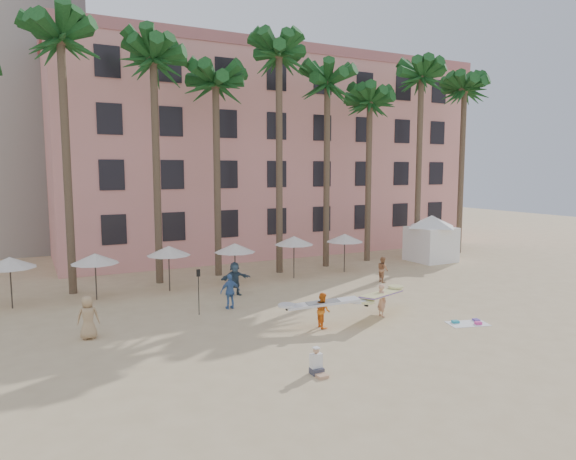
% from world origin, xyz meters
% --- Properties ---
extents(ground, '(120.00, 120.00, 0.00)m').
position_xyz_m(ground, '(0.00, 0.00, 0.00)').
color(ground, '#D1B789').
rests_on(ground, ground).
extents(pink_hotel, '(35.00, 14.00, 16.00)m').
position_xyz_m(pink_hotel, '(7.00, 26.00, 8.00)').
color(pink_hotel, pink).
rests_on(pink_hotel, ground).
extents(palm_row, '(44.40, 5.40, 16.30)m').
position_xyz_m(palm_row, '(0.51, 15.00, 12.97)').
color(palm_row, brown).
rests_on(palm_row, ground).
extents(umbrella_row, '(22.50, 2.70, 2.73)m').
position_xyz_m(umbrella_row, '(-3.00, 12.50, 2.33)').
color(umbrella_row, '#332B23').
rests_on(umbrella_row, ground).
extents(cabana, '(4.54, 4.54, 3.50)m').
position_xyz_m(cabana, '(15.20, 13.12, 2.07)').
color(cabana, white).
rests_on(cabana, ground).
extents(beach_towel, '(2.01, 1.47, 0.14)m').
position_xyz_m(beach_towel, '(5.46, 0.11, 0.03)').
color(beach_towel, white).
rests_on(beach_towel, ground).
extents(carrier_yellow, '(3.40, 2.35, 1.56)m').
position_xyz_m(carrier_yellow, '(2.68, 2.88, 0.92)').
color(carrier_yellow, tan).
rests_on(carrier_yellow, ground).
extents(carrier_white, '(3.35, 1.55, 1.57)m').
position_xyz_m(carrier_white, '(-0.71, 2.68, 0.86)').
color(carrier_white, orange).
rests_on(carrier_white, ground).
extents(beachgoers, '(18.34, 4.74, 1.88)m').
position_xyz_m(beachgoers, '(-2.43, 8.35, 0.90)').
color(beachgoers, tan).
rests_on(beachgoers, ground).
extents(paddle, '(0.18, 0.04, 2.23)m').
position_xyz_m(paddle, '(-4.98, 7.10, 1.41)').
color(paddle, black).
rests_on(paddle, ground).
extents(seated_man, '(0.41, 0.72, 0.93)m').
position_xyz_m(seated_man, '(-3.59, -1.73, 0.32)').
color(seated_man, '#3F3F4C').
rests_on(seated_man, ground).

